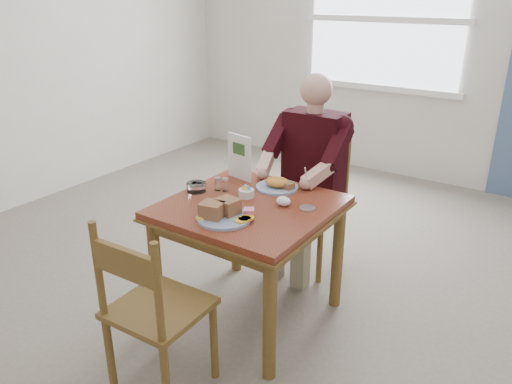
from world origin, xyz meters
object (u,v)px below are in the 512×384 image
Objects in this scene: chair_far at (313,202)px; far_plate at (278,184)px; near_plate at (223,212)px; table at (250,221)px; chair_near at (153,311)px; diner at (309,161)px.

far_plate is (0.01, -0.51, 0.30)m from chair_far.
near_plate is (-0.00, -1.04, 0.31)m from chair_far.
chair_near is at bearing -91.05° from table.
near_plate reaches higher than far_plate.
chair_far reaches higher than table.
diner is at bearing 89.86° from near_plate.
chair_far reaches higher than far_plate.
chair_far is 0.59m from far_plate.
near_plate is at bearing -90.14° from diner.
chair_near is (-0.01, -1.58, 0.00)m from chair_far.
table is at bearing -92.19° from far_plate.
table is 0.28m from near_plate.
table is at bearing 88.95° from chair_near.
chair_far is at bearing 89.87° from near_plate.
chair_far is 0.69× the size of diner.
table is 0.32m from far_plate.
table is at bearing -90.00° from chair_far.
near_plate is at bearing 88.74° from chair_near.
diner is 4.40× the size of near_plate.
far_plate is (0.01, 0.29, 0.14)m from table.
diner reaches higher than near_plate.
chair_near reaches higher than near_plate.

